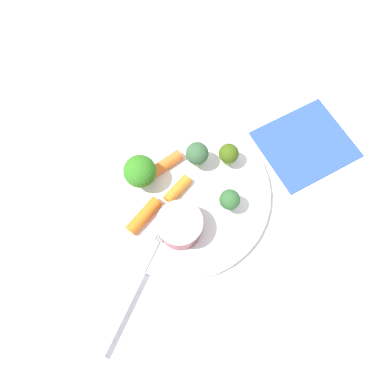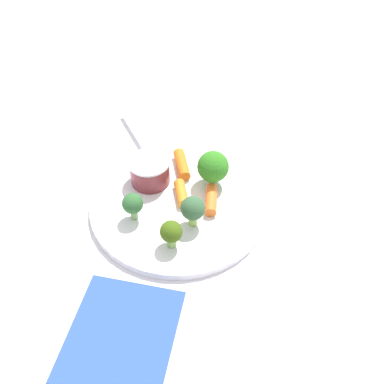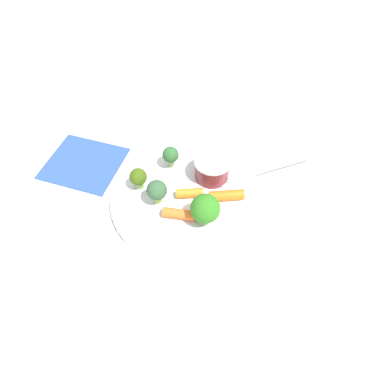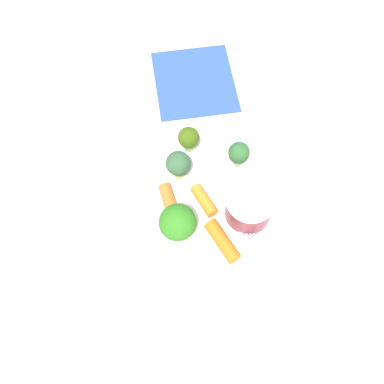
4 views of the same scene
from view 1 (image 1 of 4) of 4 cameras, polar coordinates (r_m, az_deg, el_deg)
name	(u,v)px [view 1 (image 1 of 4)]	position (r m, az deg, el deg)	size (l,w,h in m)	color
ground_plane	(183,193)	(0.55, -1.43, -0.24)	(2.40, 2.40, 0.00)	silver
plate	(183,192)	(0.55, -1.45, -0.01)	(0.26, 0.26, 0.01)	white
sauce_cup	(180,226)	(0.50, -1.89, -5.35)	(0.06, 0.06, 0.04)	maroon
broccoli_floret_0	(140,171)	(0.52, -8.15, 3.21)	(0.05, 0.05, 0.06)	#98BF58
broccoli_floret_1	(229,154)	(0.54, 5.74, 5.93)	(0.03, 0.03, 0.04)	#83B259
broccoli_floret_2	(197,154)	(0.53, 0.80, 5.98)	(0.03, 0.03, 0.05)	#96C057
broccoli_floret_3	(230,200)	(0.51, 5.91, -1.24)	(0.03, 0.03, 0.04)	#7FAB68
carrot_stick_0	(178,192)	(0.53, -2.21, 0.01)	(0.02, 0.02, 0.05)	orange
carrot_stick_1	(144,216)	(0.52, -7.56, -3.70)	(0.02, 0.02, 0.06)	orange
carrot_stick_2	(166,163)	(0.55, -4.08, 4.51)	(0.02, 0.02, 0.05)	orange
fork	(136,285)	(0.51, -8.76, -14.20)	(0.17, 0.12, 0.00)	silver
napkin	(306,144)	(0.61, 17.38, 7.18)	(0.12, 0.14, 0.00)	#305294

